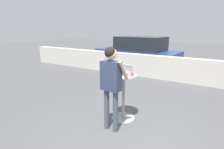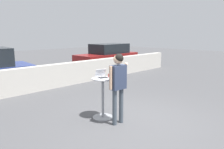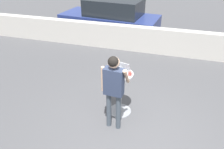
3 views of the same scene
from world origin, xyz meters
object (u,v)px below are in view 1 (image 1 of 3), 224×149
Objects in this scene: cafe_table at (123,97)px; standing_person at (111,79)px; coffee_mug at (132,74)px; parked_car_near_street at (138,53)px; laptop at (125,72)px.

cafe_table is 0.80m from standing_person.
parked_car_near_street is (-2.05, 5.21, -0.30)m from coffee_mug.
cafe_table is at bearing -110.47° from laptop.
laptop is 0.21m from coffee_mug.
parked_car_near_street reaches higher than coffee_mug.
coffee_mug is 5.61m from parked_car_near_street.
laptop is 0.08× the size of parked_car_near_street.
laptop reaches higher than coffee_mug.
parked_car_near_street reaches higher than laptop.
cafe_table is 0.61m from coffee_mug.
parked_car_near_street is at bearing 111.53° from coffee_mug.
laptop is 0.21× the size of standing_person.
cafe_table is 2.92× the size of laptop.
parked_car_near_street is (-1.84, 5.18, 0.28)m from cafe_table.
coffee_mug reaches higher than cafe_table.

